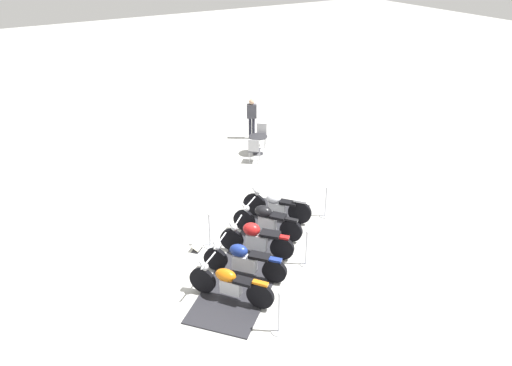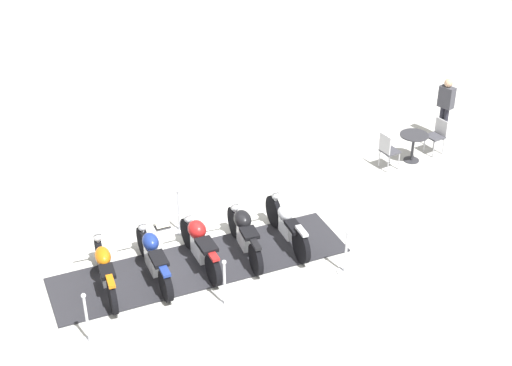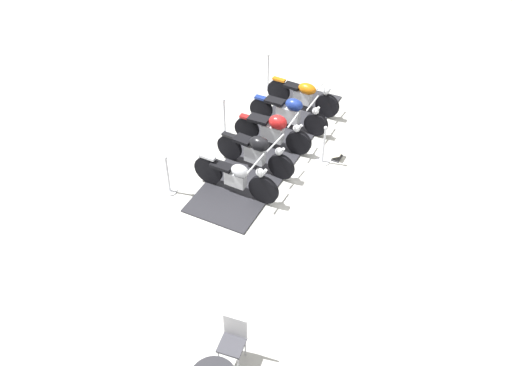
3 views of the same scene
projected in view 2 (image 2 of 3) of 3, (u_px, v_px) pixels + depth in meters
ground_plane at (201, 265)px, 15.38m from camera, size 80.00×80.00×0.00m
display_platform at (201, 265)px, 15.37m from camera, size 5.16×5.61×0.04m
motorcycle_chrome at (287, 224)px, 15.81m from camera, size 1.71×1.43×1.03m
motorcycle_black at (244, 232)px, 15.46m from camera, size 1.74×1.33×0.96m
motorcycle_maroon at (199, 243)px, 15.13m from camera, size 1.59×1.48×0.95m
motorcycle_navy at (153, 256)px, 14.82m from camera, size 1.75×1.53×0.92m
motorcycle_copper at (105, 268)px, 14.50m from camera, size 1.78×1.38×0.98m
stanchion_right_mid at (179, 218)px, 16.29m from camera, size 0.34×0.34×1.06m
stanchion_left_front at (345, 259)px, 15.01m from camera, size 0.32×0.32×1.02m
stanchion_left_mid at (225, 289)px, 14.11m from camera, size 0.28×0.28×1.05m
stanchion_left_rear at (88, 327)px, 13.24m from camera, size 0.33×0.33×1.10m
info_placard at (163, 225)px, 16.53m from camera, size 0.37×0.39×0.19m
cafe_table at (413, 141)px, 18.90m from camera, size 0.72×0.72×0.74m
cafe_chair_near_table at (388, 149)px, 18.54m from camera, size 0.56×0.56×0.96m
cafe_chair_across_table at (437, 134)px, 19.29m from camera, size 0.56×0.56×0.91m
bystander_person at (446, 103)px, 19.74m from camera, size 0.39×0.46×1.71m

